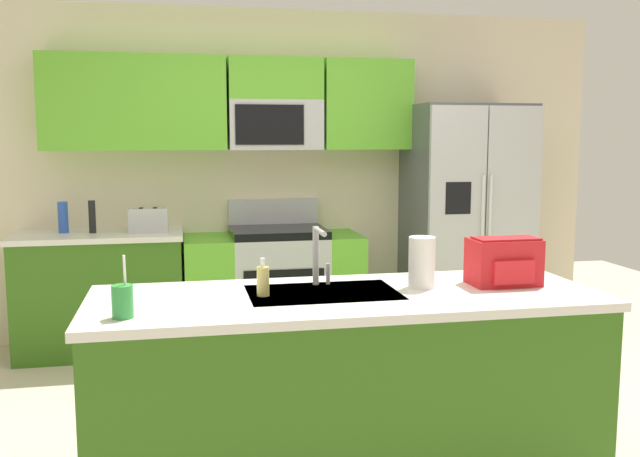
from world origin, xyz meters
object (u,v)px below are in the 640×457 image
soap_dispenser (263,281)px  refrigerator (466,221)px  range_oven (274,286)px  bottle_blue (63,217)px  backpack (504,261)px  pepper_mill (92,217)px  drink_cup_green (123,301)px  toaster (148,220)px  paper_towel_roll (422,262)px  sink_faucet (318,251)px

soap_dispenser → refrigerator: bearing=49.1°
range_oven → soap_dispenser: range_oven is taller
bottle_blue → backpack: (2.35, -2.32, 0.00)m
pepper_mill → refrigerator: bearing=-1.4°
drink_cup_green → backpack: bearing=8.9°
range_oven → bottle_blue: size_ratio=5.94×
toaster → paper_towel_roll: size_ratio=1.17×
refrigerator → soap_dispenser: bearing=-130.9°
range_oven → paper_towel_roll: size_ratio=5.67×
toaster → drink_cup_green: bearing=-90.0°
bottle_blue → sink_faucet: bearing=-55.7°
drink_cup_green → bottle_blue: bearing=103.3°
pepper_mill → soap_dispenser: (0.98, -2.27, -0.05)m
backpack → toaster: bearing=128.1°
drink_cup_green → paper_towel_roll: drink_cup_green is taller
drink_cup_green → paper_towel_roll: size_ratio=1.04×
paper_towel_roll → backpack: bearing=-2.4°
refrigerator → toaster: 2.49m
soap_dispenser → backpack: backpack is taller
soap_dispenser → backpack: size_ratio=0.53×
refrigerator → toaster: bearing=179.6°
drink_cup_green → soap_dispenser: 0.64m
sink_faucet → soap_dispenser: (-0.28, -0.16, -0.10)m
toaster → bottle_blue: (-0.61, 0.10, 0.02)m
range_oven → toaster: range_oven is taller
pepper_mill → drink_cup_green: size_ratio=0.95×
range_oven → pepper_mill: pepper_mill is taller
toaster → bottle_blue: bottle_blue is taller
paper_towel_roll → sink_faucet: bearing=163.5°
toaster → backpack: 2.81m
pepper_mill → paper_towel_roll: (1.73, -2.25, 0.00)m
bottle_blue → drink_cup_green: size_ratio=0.91×
sink_faucet → soap_dispenser: size_ratio=1.66×
sink_faucet → paper_towel_roll: bearing=-16.5°
pepper_mill → backpack: (2.14, -2.27, -0.00)m
bottle_blue → pepper_mill: bearing=-13.3°
range_oven → refrigerator: refrigerator is taller
sink_faucet → backpack: (0.87, -0.16, -0.05)m
toaster → sink_faucet: 2.23m
sink_faucet → toaster: bearing=112.7°
backpack → refrigerator: bearing=71.1°
soap_dispenser → paper_towel_roll: paper_towel_roll is taller
toaster → pepper_mill: bearing=172.9°
backpack → drink_cup_green: bearing=-171.1°
bottle_blue → soap_dispenser: size_ratio=1.35×
refrigerator → pepper_mill: size_ratio=7.77×
refrigerator → toaster: refrigerator is taller
refrigerator → toaster: size_ratio=6.61×
paper_towel_roll → toaster: bearing=121.1°
paper_towel_roll → bottle_blue: bearing=130.2°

